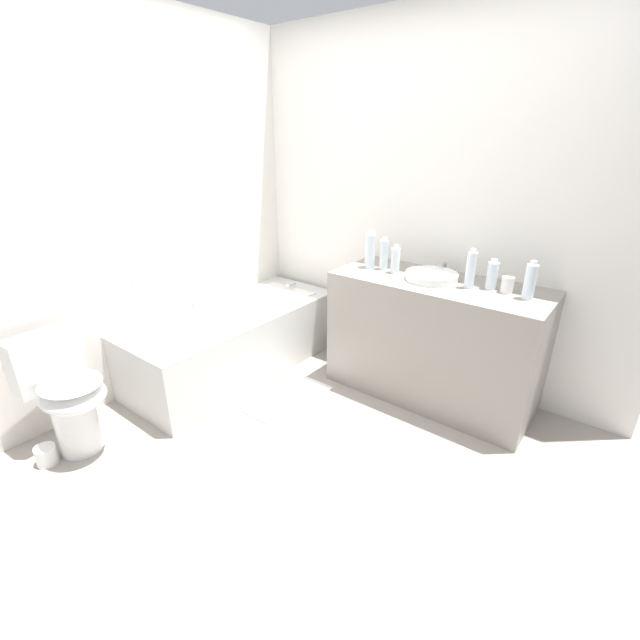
{
  "coord_description": "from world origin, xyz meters",
  "views": [
    {
      "loc": [
        -1.43,
        -1.38,
        1.73
      ],
      "look_at": [
        0.59,
        0.19,
        0.63
      ],
      "focal_mm": 24.36,
      "sensor_mm": 36.0,
      "label": 1
    }
  ],
  "objects_px": {
    "drinking_glass_0": "(507,285)",
    "bath_mat": "(285,397)",
    "water_bottle_3": "(395,260)",
    "water_bottle_4": "(471,270)",
    "water_bottle_0": "(530,281)",
    "water_bottle_2": "(370,251)",
    "toilet_paper_roll": "(46,455)",
    "toilet": "(66,393)",
    "sink_faucet": "(444,268)",
    "bathtub": "(236,338)",
    "water_bottle_1": "(384,254)",
    "water_bottle_5": "(492,275)",
    "sink_basin": "(432,276)"
  },
  "relations": [
    {
      "from": "water_bottle_3",
      "to": "toilet_paper_roll",
      "type": "distance_m",
      "value": 2.43
    },
    {
      "from": "bathtub",
      "to": "water_bottle_5",
      "type": "relative_size",
      "value": 8.99
    },
    {
      "from": "water_bottle_1",
      "to": "toilet_paper_roll",
      "type": "relative_size",
      "value": 2.04
    },
    {
      "from": "water_bottle_0",
      "to": "water_bottle_4",
      "type": "distance_m",
      "value": 0.34
    },
    {
      "from": "water_bottle_2",
      "to": "water_bottle_0",
      "type": "bearing_deg",
      "value": -89.31
    },
    {
      "from": "bathtub",
      "to": "water_bottle_4",
      "type": "relative_size",
      "value": 6.86
    },
    {
      "from": "water_bottle_4",
      "to": "sink_faucet",
      "type": "bearing_deg",
      "value": 49.87
    },
    {
      "from": "sink_faucet",
      "to": "water_bottle_5",
      "type": "relative_size",
      "value": 0.8
    },
    {
      "from": "bathtub",
      "to": "water_bottle_2",
      "type": "height_order",
      "value": "water_bottle_2"
    },
    {
      "from": "drinking_glass_0",
      "to": "bath_mat",
      "type": "bearing_deg",
      "value": 121.59
    },
    {
      "from": "sink_faucet",
      "to": "drinking_glass_0",
      "type": "relative_size",
      "value": 1.55
    },
    {
      "from": "water_bottle_0",
      "to": "water_bottle_4",
      "type": "height_order",
      "value": "water_bottle_4"
    },
    {
      "from": "water_bottle_1",
      "to": "bath_mat",
      "type": "distance_m",
      "value": 1.23
    },
    {
      "from": "water_bottle_1",
      "to": "drinking_glass_0",
      "type": "xyz_separation_m",
      "value": [
        0.03,
        -0.84,
        -0.06
      ]
    },
    {
      "from": "bathtub",
      "to": "water_bottle_3",
      "type": "distance_m",
      "value": 1.36
    },
    {
      "from": "drinking_glass_0",
      "to": "bath_mat",
      "type": "relative_size",
      "value": 0.16
    },
    {
      "from": "water_bottle_0",
      "to": "toilet_paper_roll",
      "type": "height_order",
      "value": "water_bottle_0"
    },
    {
      "from": "water_bottle_3",
      "to": "water_bottle_4",
      "type": "height_order",
      "value": "water_bottle_4"
    },
    {
      "from": "bathtub",
      "to": "bath_mat",
      "type": "relative_size",
      "value": 2.75
    },
    {
      "from": "water_bottle_1",
      "to": "bathtub",
      "type": "bearing_deg",
      "value": 123.28
    },
    {
      "from": "sink_faucet",
      "to": "water_bottle_5",
      "type": "bearing_deg",
      "value": -111.97
    },
    {
      "from": "sink_basin",
      "to": "water_bottle_3",
      "type": "relative_size",
      "value": 1.74
    },
    {
      "from": "bathtub",
      "to": "toilet",
      "type": "bearing_deg",
      "value": 178.12
    },
    {
      "from": "water_bottle_2",
      "to": "bath_mat",
      "type": "relative_size",
      "value": 0.42
    },
    {
      "from": "water_bottle_3",
      "to": "drinking_glass_0",
      "type": "height_order",
      "value": "water_bottle_3"
    },
    {
      "from": "sink_faucet",
      "to": "water_bottle_4",
      "type": "height_order",
      "value": "water_bottle_4"
    },
    {
      "from": "sink_basin",
      "to": "sink_faucet",
      "type": "xyz_separation_m",
      "value": [
        0.2,
        0.0,
        0.01
      ]
    },
    {
      "from": "bathtub",
      "to": "water_bottle_5",
      "type": "distance_m",
      "value": 1.91
    },
    {
      "from": "toilet",
      "to": "water_bottle_1",
      "type": "height_order",
      "value": "water_bottle_1"
    },
    {
      "from": "sink_basin",
      "to": "water_bottle_3",
      "type": "height_order",
      "value": "water_bottle_3"
    },
    {
      "from": "water_bottle_1",
      "to": "water_bottle_2",
      "type": "relative_size",
      "value": 0.88
    },
    {
      "from": "toilet",
      "to": "water_bottle_3",
      "type": "distance_m",
      "value": 2.19
    },
    {
      "from": "water_bottle_3",
      "to": "water_bottle_4",
      "type": "xyz_separation_m",
      "value": [
        -0.0,
        -0.52,
        0.03
      ]
    },
    {
      "from": "water_bottle_3",
      "to": "water_bottle_5",
      "type": "height_order",
      "value": "water_bottle_3"
    },
    {
      "from": "bathtub",
      "to": "bath_mat",
      "type": "height_order",
      "value": "bathtub"
    },
    {
      "from": "bathtub",
      "to": "water_bottle_0",
      "type": "relative_size",
      "value": 7.53
    },
    {
      "from": "bathtub",
      "to": "water_bottle_5",
      "type": "height_order",
      "value": "bathtub"
    },
    {
      "from": "toilet",
      "to": "bath_mat",
      "type": "relative_size",
      "value": 1.17
    },
    {
      "from": "water_bottle_0",
      "to": "drinking_glass_0",
      "type": "height_order",
      "value": "water_bottle_0"
    },
    {
      "from": "bathtub",
      "to": "water_bottle_4",
      "type": "distance_m",
      "value": 1.8
    },
    {
      "from": "water_bottle_1",
      "to": "water_bottle_3",
      "type": "xyz_separation_m",
      "value": [
        -0.02,
        -0.1,
        -0.02
      ]
    },
    {
      "from": "water_bottle_5",
      "to": "toilet_paper_roll",
      "type": "height_order",
      "value": "water_bottle_5"
    },
    {
      "from": "toilet",
      "to": "toilet_paper_roll",
      "type": "xyz_separation_m",
      "value": [
        -0.18,
        -0.01,
        -0.32
      ]
    },
    {
      "from": "water_bottle_2",
      "to": "toilet_paper_roll",
      "type": "xyz_separation_m",
      "value": [
        -2.0,
        0.86,
        -0.92
      ]
    },
    {
      "from": "water_bottle_3",
      "to": "sink_basin",
      "type": "bearing_deg",
      "value": -88.42
    },
    {
      "from": "water_bottle_0",
      "to": "drinking_glass_0",
      "type": "distance_m",
      "value": 0.14
    },
    {
      "from": "sink_faucet",
      "to": "bath_mat",
      "type": "bearing_deg",
      "value": 141.01
    },
    {
      "from": "water_bottle_0",
      "to": "water_bottle_2",
      "type": "bearing_deg",
      "value": 90.69
    },
    {
      "from": "water_bottle_2",
      "to": "water_bottle_3",
      "type": "height_order",
      "value": "water_bottle_2"
    },
    {
      "from": "sink_faucet",
      "to": "toilet_paper_roll",
      "type": "bearing_deg",
      "value": 148.92
    }
  ]
}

